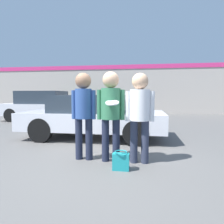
# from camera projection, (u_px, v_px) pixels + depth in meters

# --- Properties ---
(ground_plane) EXTENTS (56.00, 56.00, 0.00)m
(ground_plane) POSITION_uv_depth(u_px,v_px,m) (103.00, 160.00, 4.14)
(ground_plane) COLOR #5B5956
(storefront_building) EXTENTS (24.00, 0.22, 3.55)m
(storefront_building) POSITION_uv_depth(u_px,v_px,m) (132.00, 89.00, 14.78)
(storefront_building) COLOR #B2A89E
(storefront_building) RESTS_ON ground
(person_left) EXTENTS (0.51, 0.34, 1.81)m
(person_left) POSITION_uv_depth(u_px,v_px,m) (84.00, 108.00, 4.13)
(person_left) COLOR #1E2338
(person_left) RESTS_ON ground
(person_middle_with_frisbee) EXTENTS (0.56, 0.59, 1.82)m
(person_middle_with_frisbee) POSITION_uv_depth(u_px,v_px,m) (111.00, 107.00, 4.00)
(person_middle_with_frisbee) COLOR #1E2338
(person_middle_with_frisbee) RESTS_ON ground
(person_right) EXTENTS (0.56, 0.39, 1.78)m
(person_right) POSITION_uv_depth(u_px,v_px,m) (140.00, 109.00, 3.92)
(person_right) COLOR #2D3347
(person_right) RESTS_ON ground
(parked_car_near) EXTENTS (4.38, 1.92, 1.35)m
(parked_car_near) POSITION_uv_depth(u_px,v_px,m) (93.00, 116.00, 6.32)
(parked_car_near) COLOR silver
(parked_car_near) RESTS_ON ground
(parked_car_far) EXTENTS (4.30, 1.96, 1.55)m
(parked_car_far) POSITION_uv_depth(u_px,v_px,m) (44.00, 106.00, 10.59)
(parked_car_far) COLOR silver
(parked_car_far) RESTS_ON ground
(shrub) EXTENTS (1.34, 1.34, 1.34)m
(shrub) POSITION_uv_depth(u_px,v_px,m) (85.00, 104.00, 14.55)
(shrub) COLOR #2D6B33
(shrub) RESTS_ON ground
(handbag) EXTENTS (0.30, 0.23, 0.34)m
(handbag) POSITION_uv_depth(u_px,v_px,m) (121.00, 161.00, 3.60)
(handbag) COLOR teal
(handbag) RESTS_ON ground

